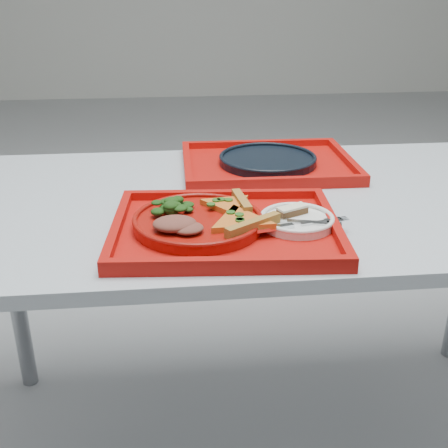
% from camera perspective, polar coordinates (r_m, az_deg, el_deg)
% --- Properties ---
extents(ground, '(10.00, 10.00, 0.00)m').
position_cam_1_polar(ground, '(1.74, 3.89, -20.79)').
color(ground, gray).
rests_on(ground, ground).
extents(table, '(1.60, 0.80, 0.75)m').
position_cam_1_polar(table, '(1.36, 4.68, -0.08)').
color(table, silver).
rests_on(table, ground).
extents(tray_main, '(0.47, 0.38, 0.01)m').
position_cam_1_polar(tray_main, '(1.13, 0.17, -0.70)').
color(tray_main, '#A90E08').
rests_on(tray_main, table).
extents(tray_far, '(0.45, 0.36, 0.01)m').
position_cam_1_polar(tray_far, '(1.53, 4.44, 5.92)').
color(tray_far, '#A90E08').
rests_on(tray_far, table).
extents(dinner_plate, '(0.26, 0.26, 0.02)m').
position_cam_1_polar(dinner_plate, '(1.13, -2.66, 0.08)').
color(dinner_plate, maroon).
rests_on(dinner_plate, tray_main).
extents(side_plate, '(0.15, 0.15, 0.01)m').
position_cam_1_polar(side_plate, '(1.15, 7.40, 0.21)').
color(side_plate, white).
rests_on(side_plate, tray_main).
extents(navy_plate, '(0.26, 0.26, 0.02)m').
position_cam_1_polar(navy_plate, '(1.52, 4.46, 6.42)').
color(navy_plate, black).
rests_on(navy_plate, tray_far).
extents(pizza_slice_a, '(0.19, 0.19, 0.02)m').
position_cam_1_polar(pizza_slice_a, '(1.10, 1.68, 0.49)').
color(pizza_slice_a, orange).
rests_on(pizza_slice_a, dinner_plate).
extents(pizza_slice_b, '(0.14, 0.12, 0.02)m').
position_cam_1_polar(pizza_slice_b, '(1.18, 0.35, 2.14)').
color(pizza_slice_b, orange).
rests_on(pizza_slice_b, dinner_plate).
extents(salad_heap, '(0.08, 0.07, 0.04)m').
position_cam_1_polar(salad_heap, '(1.16, -5.22, 2.19)').
color(salad_heap, black).
rests_on(salad_heap, dinner_plate).
extents(meat_portion, '(0.08, 0.07, 0.03)m').
position_cam_1_polar(meat_portion, '(1.07, -5.04, 0.03)').
color(meat_portion, brown).
rests_on(meat_portion, dinner_plate).
extents(dessert_bar, '(0.07, 0.05, 0.02)m').
position_cam_1_polar(dessert_bar, '(1.16, 6.95, 1.38)').
color(dessert_bar, '#482B18').
rests_on(dessert_bar, side_plate).
extents(knife, '(0.18, 0.06, 0.01)m').
position_cam_1_polar(knife, '(1.13, 7.19, 0.33)').
color(knife, silver).
rests_on(knife, side_plate).
extents(fork, '(0.19, 0.06, 0.01)m').
position_cam_1_polar(fork, '(1.11, 7.73, -0.03)').
color(fork, silver).
rests_on(fork, side_plate).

